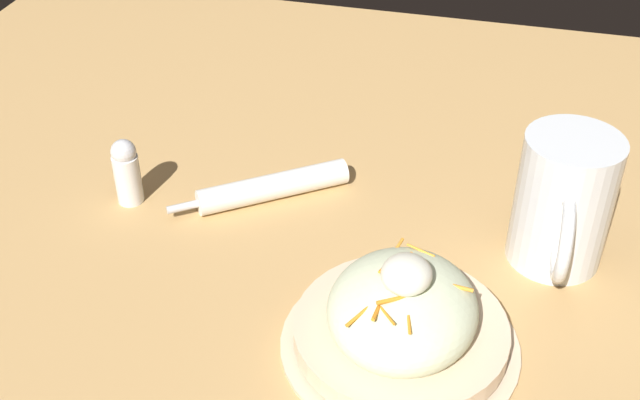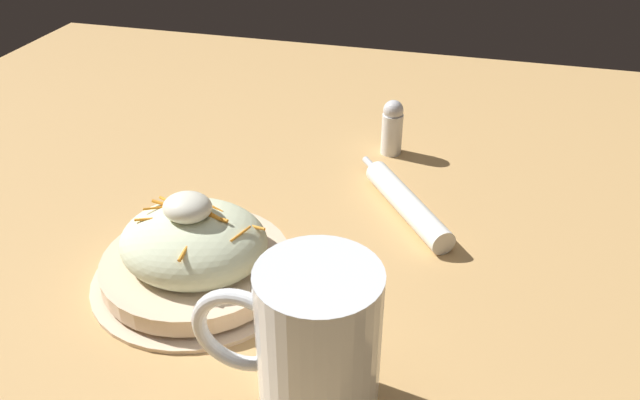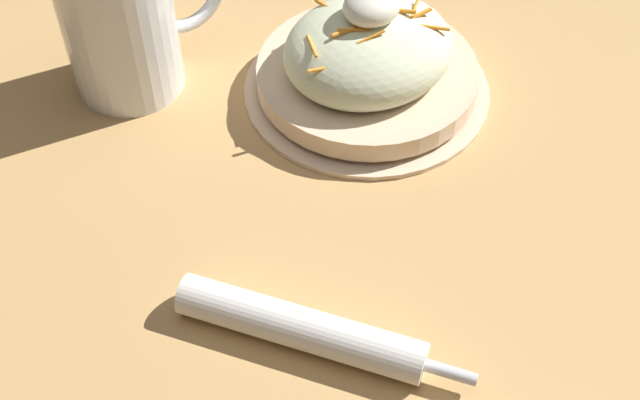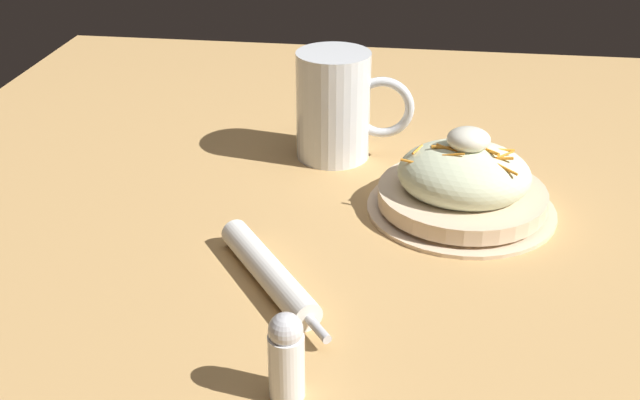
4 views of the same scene
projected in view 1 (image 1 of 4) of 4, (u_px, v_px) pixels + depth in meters
The scene contains 5 objects.
ground_plane at pixel (332, 303), 0.82m from camera, with size 1.43×1.43×0.00m, color tan.
salad_plate at pixel (402, 320), 0.75m from camera, with size 0.22×0.22×0.11m.
beer_mug at pixel (562, 210), 0.84m from camera, with size 0.16×0.10×0.15m.
napkin_roll at pixel (272, 187), 0.95m from camera, with size 0.14×0.19×0.03m.
salt_shaker at pixel (127, 171), 0.93m from camera, with size 0.03×0.03×0.08m.
Camera 1 is at (0.58, 0.14, 0.57)m, focal length 46.03 mm.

